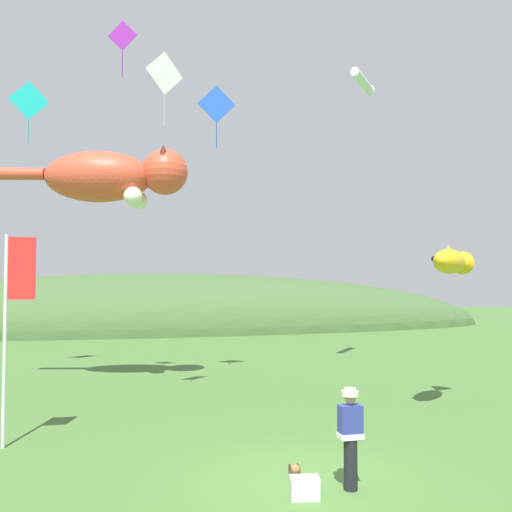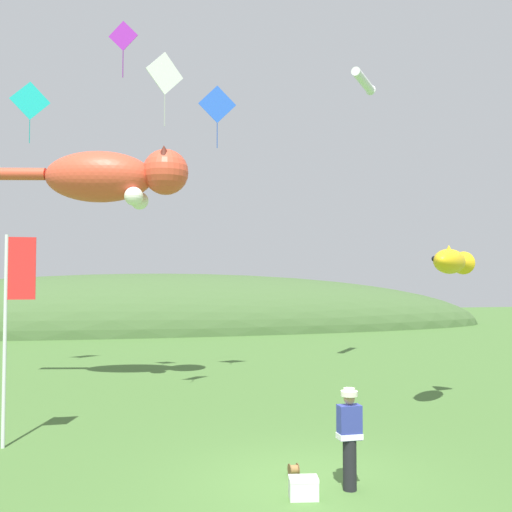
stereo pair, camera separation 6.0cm
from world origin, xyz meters
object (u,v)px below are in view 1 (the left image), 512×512
(picnic_cooler, at_px, (305,488))
(kite_tube_streamer, at_px, (363,82))
(kite_diamond_blue, at_px, (217,105))
(kite_spool, at_px, (294,470))
(kite_diamond_white, at_px, (165,74))
(festival_banner_pole, at_px, (12,307))
(kite_giant_cat, at_px, (113,177))
(kite_diamond_violet, at_px, (123,36))
(kite_fish_windsock, at_px, (452,261))
(kite_diamond_teal, at_px, (29,101))
(festival_attendant, at_px, (350,435))

(picnic_cooler, height_order, kite_tube_streamer, kite_tube_streamer)
(kite_diamond_blue, bearing_deg, kite_spool, -90.94)
(kite_diamond_blue, relative_size, kite_diamond_white, 1.06)
(kite_tube_streamer, bearing_deg, kite_diamond_blue, -166.42)
(festival_banner_pole, relative_size, kite_tube_streamer, 2.14)
(kite_giant_cat, bearing_deg, kite_diamond_violet, -77.27)
(kite_fish_windsock, relative_size, kite_diamond_blue, 1.05)
(kite_spool, xyz_separation_m, kite_diamond_teal, (-6.58, 12.55, 10.44))
(festival_banner_pole, relative_size, kite_giant_cat, 0.69)
(festival_attendant, height_order, kite_tube_streamer, kite_tube_streamer)
(festival_banner_pole, distance_m, kite_diamond_blue, 10.91)
(festival_attendant, bearing_deg, kite_tube_streamer, 64.11)
(festival_attendant, bearing_deg, kite_diamond_violet, 111.88)
(kite_spool, relative_size, kite_giant_cat, 0.03)
(kite_tube_streamer, xyz_separation_m, kite_diamond_violet, (-9.69, -2.28, -0.09))
(picnic_cooler, distance_m, festival_banner_pole, 7.47)
(kite_spool, height_order, kite_diamond_teal, kite_diamond_teal)
(kite_fish_windsock, bearing_deg, festival_banner_pole, -176.55)
(picnic_cooler, bearing_deg, kite_diamond_violet, 106.77)
(picnic_cooler, xyz_separation_m, kite_diamond_teal, (-6.40, 13.67, 10.37))
(kite_diamond_white, bearing_deg, kite_diamond_blue, 60.13)
(kite_diamond_blue, bearing_deg, picnic_cooler, -91.81)
(kite_diamond_teal, xyz_separation_m, kite_diamond_white, (4.57, -6.84, -1.00))
(picnic_cooler, xyz_separation_m, kite_diamond_violet, (-2.97, 9.87, 11.63))
(kite_diamond_violet, height_order, kite_diamond_white, kite_diamond_violet)
(kite_spool, relative_size, kite_tube_streamer, 0.10)
(kite_giant_cat, xyz_separation_m, kite_diamond_blue, (3.58, -0.45, 2.69))
(kite_fish_windsock, distance_m, kite_tube_streamer, 10.48)
(festival_banner_pole, bearing_deg, kite_diamond_violet, 66.76)
(kite_spool, bearing_deg, kite_fish_windsock, 33.33)
(kite_giant_cat, relative_size, kite_diamond_blue, 3.01)
(kite_giant_cat, bearing_deg, kite_diamond_blue, -7.22)
(kite_giant_cat, bearing_deg, festival_banner_pole, -107.39)
(kite_giant_cat, distance_m, kite_diamond_blue, 4.50)
(picnic_cooler, relative_size, kite_giant_cat, 0.08)
(kite_tube_streamer, distance_m, kite_diamond_white, 10.33)
(kite_spool, bearing_deg, kite_diamond_violet, 109.83)
(kite_fish_windsock, bearing_deg, kite_diamond_teal, 145.39)
(kite_diamond_white, bearing_deg, festival_attendant, -67.57)
(kite_spool, relative_size, kite_diamond_white, 0.11)
(festival_banner_pole, distance_m, kite_giant_cat, 8.20)
(kite_diamond_white, bearing_deg, kite_spool, -70.62)
(kite_tube_streamer, xyz_separation_m, kite_diamond_teal, (-13.12, 1.53, -1.34))
(festival_banner_pole, xyz_separation_m, kite_diamond_blue, (5.68, 6.26, 6.90))
(festival_attendant, relative_size, picnic_cooler, 3.27)
(kite_fish_windsock, bearing_deg, picnic_cooler, -140.57)
(kite_diamond_violet, xyz_separation_m, kite_diamond_blue, (3.31, 0.74, -1.83))
(festival_banner_pole, bearing_deg, kite_diamond_white, 35.34)
(festival_attendant, distance_m, kite_diamond_white, 11.21)
(kite_fish_windsock, distance_m, kite_diamond_teal, 16.48)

